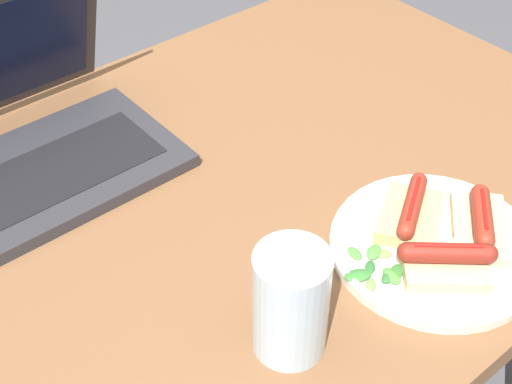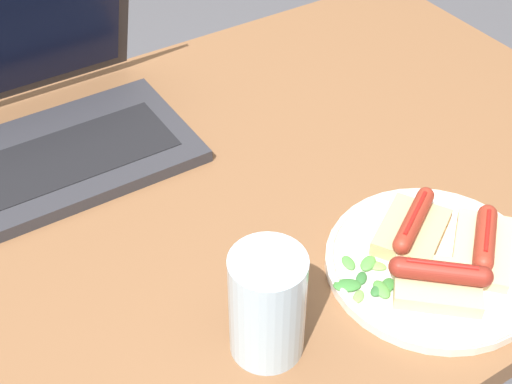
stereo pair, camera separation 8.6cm
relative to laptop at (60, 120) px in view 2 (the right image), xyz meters
name	(u,v)px [view 2 (the right image)]	position (x,y,z in m)	size (l,w,h in m)	color
desk	(174,262)	(0.05, -0.22, -0.12)	(1.38, 0.77, 0.71)	brown
laptop	(60,120)	(0.00, 0.00, 0.00)	(0.32, 0.29, 0.22)	#2D2D33
plate	(433,263)	(0.28, -0.46, -0.03)	(0.25, 0.25, 0.02)	silver
sausage_toast_left	(412,228)	(0.28, -0.42, -0.01)	(0.12, 0.11, 0.04)	tan
sausage_toast_middle	(439,279)	(0.25, -0.50, -0.01)	(0.12, 0.12, 0.04)	#D6B784
sausage_toast_right	(483,244)	(0.34, -0.48, -0.01)	(0.13, 0.12, 0.04)	#D6B784
salad_pile	(367,280)	(0.19, -0.45, -0.02)	(0.08, 0.08, 0.01)	#4C8E3D
drinking_glass	(271,303)	(0.06, -0.45, 0.03)	(0.08, 0.08, 0.13)	silver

